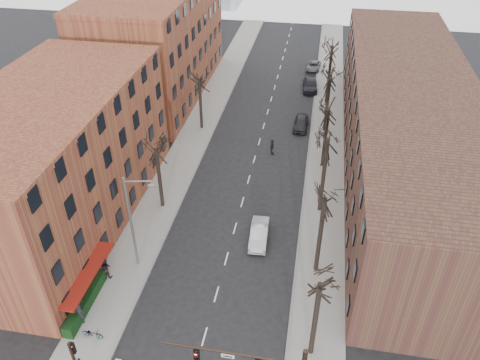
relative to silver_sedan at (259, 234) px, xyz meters
The scene contains 25 objects.
sidewalk_left 22.71m from the silver_sedan, 117.30° to the left, with size 4.00×90.00×0.15m, color gray.
sidewalk_right 20.94m from the silver_sedan, 74.51° to the left, with size 4.00×90.00×0.15m, color gray.
building_left_near 19.15m from the silver_sedan, behind, with size 12.00×26.00×12.00m, color brown.
building_left_far 35.06m from the silver_sedan, 122.26° to the left, with size 12.00×28.00×14.00m, color brown.
building_right 20.81m from the silver_sedan, 48.14° to the left, with size 12.00×50.00×10.00m, color #4F3425.
awning_left 14.77m from the silver_sedan, 143.21° to the right, with size 1.20×7.00×0.15m, color maroon.
hedge 15.45m from the silver_sedan, 140.46° to the right, with size 0.80×6.00×1.00m, color black.
tree_right_a 12.03m from the silver_sedan, 64.41° to the right, with size 5.20×5.20×10.00m, color black, non-canonical shape.
tree_right_b 5.95m from the silver_sedan, 28.63° to the right, with size 5.20×5.20×10.80m, color black, non-canonical shape.
tree_right_c 7.36m from the silver_sedan, 44.89° to the left, with size 5.20×5.20×11.60m, color black, non-canonical shape.
tree_right_d 14.17m from the silver_sedan, 68.50° to the left, with size 5.20×5.20×10.00m, color black, non-canonical shape.
tree_right_e 21.81m from the silver_sedan, 76.23° to the left, with size 5.20×5.20×10.80m, color black, non-canonical shape.
tree_right_f 29.63m from the silver_sedan, 79.91° to the left, with size 5.20×5.20×11.60m, color black, non-canonical shape.
tree_left_a 10.53m from the silver_sedan, 162.44° to the left, with size 5.20×5.20×9.50m, color black, non-canonical shape.
tree_left_b 21.64m from the silver_sedan, 117.58° to the left, with size 5.20×5.20×9.50m, color black, non-canonical shape.
signal_pole_left 18.47m from the silver_sedan, 120.78° to the right, with size 0.47×0.44×4.40m.
streetlight 11.44m from the silver_sedan, 152.89° to the right, with size 2.45×0.22×9.03m.
silver_sedan is the anchor object (origin of this frame).
parked_car_near 21.54m from the silver_sedan, 84.05° to the left, with size 1.71×4.26×1.45m, color black.
parked_car_mid 33.41m from the silver_sedan, 85.31° to the left, with size 2.05×5.05×1.47m, color black.
parked_car_far 41.11m from the silver_sedan, 85.97° to the left, with size 1.97×4.28×1.19m, color #55575D.
pedestrian_a 16.15m from the silver_sedan, 135.74° to the right, with size 0.65×0.42×1.77m, color black.
pedestrian_b 13.38m from the silver_sedan, 150.11° to the right, with size 0.93×0.73×1.92m, color black.
pedestrian_crossing 14.67m from the silver_sedan, 92.37° to the left, with size 1.13×0.47×1.93m, color black.
bicycle 16.04m from the silver_sedan, 129.55° to the right, with size 0.56×1.60×0.84m, color gray.
Camera 1 is at (6.19, -16.20, 28.68)m, focal length 35.00 mm.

